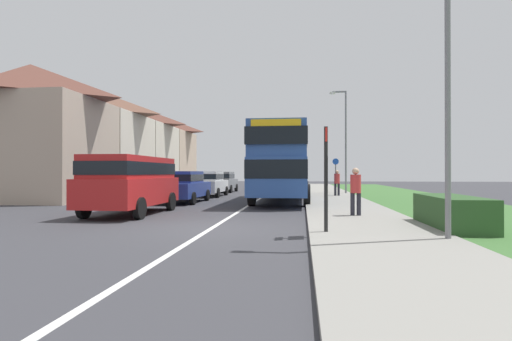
# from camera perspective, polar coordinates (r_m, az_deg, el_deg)

# --- Properties ---
(ground_plane) EXTENTS (120.00, 120.00, 0.00)m
(ground_plane) POSITION_cam_1_polar(r_m,az_deg,el_deg) (11.06, -6.31, -8.16)
(ground_plane) COLOR #38383D
(lane_marking_centre) EXTENTS (0.14, 60.00, 0.01)m
(lane_marking_centre) POSITION_cam_1_polar(r_m,az_deg,el_deg) (18.90, -0.89, -4.88)
(lane_marking_centre) COLOR silver
(lane_marking_centre) RESTS_ON ground_plane
(pavement_near_side) EXTENTS (3.20, 68.00, 0.12)m
(pavement_near_side) POSITION_cam_1_polar(r_m,az_deg,el_deg) (16.84, 12.58, -5.24)
(pavement_near_side) COLOR gray
(pavement_near_side) RESTS_ON ground_plane
(grass_verge_seaward) EXTENTS (6.00, 68.00, 0.08)m
(grass_verge_seaward) POSITION_cam_1_polar(r_m,az_deg,el_deg) (17.82, 26.52, -5.01)
(grass_verge_seaward) COLOR #3D6B33
(grass_verge_seaward) RESTS_ON ground_plane
(roadside_hedge) EXTENTS (1.10, 3.11, 0.90)m
(roadside_hedge) POSITION_cam_1_polar(r_m,az_deg,el_deg) (11.65, 26.01, -5.50)
(roadside_hedge) COLOR #2D5128
(roadside_hedge) RESTS_ON ground_plane
(double_decker_bus) EXTENTS (2.80, 10.27, 3.70)m
(double_decker_bus) POSITION_cam_1_polar(r_m,az_deg,el_deg) (21.02, 3.73, 1.41)
(double_decker_bus) COLOR #284C93
(double_decker_bus) RESTS_ON ground_plane
(parked_van_red) EXTENTS (2.11, 5.00, 2.09)m
(parked_van_red) POSITION_cam_1_polar(r_m,az_deg,el_deg) (15.29, -17.24, -1.28)
(parked_van_red) COLOR #B21E1E
(parked_van_red) RESTS_ON ground_plane
(parked_car_blue) EXTENTS (1.98, 4.55, 1.58)m
(parked_car_blue) POSITION_cam_1_polar(r_m,az_deg,el_deg) (20.59, -10.37, -2.07)
(parked_car_blue) COLOR navy
(parked_car_blue) RESTS_ON ground_plane
(parked_car_white) EXTENTS (2.01, 4.39, 1.59)m
(parked_car_white) POSITION_cam_1_polar(r_m,az_deg,el_deg) (25.71, -6.87, -1.72)
(parked_car_white) COLOR silver
(parked_car_white) RESTS_ON ground_plane
(parked_car_grey) EXTENTS (1.99, 4.19, 1.58)m
(parked_car_grey) POSITION_cam_1_polar(r_m,az_deg,el_deg) (31.28, -4.86, -1.48)
(parked_car_grey) COLOR slate
(parked_car_grey) RESTS_ON ground_plane
(pedestrian_at_stop) EXTENTS (0.34, 0.34, 1.67)m
(pedestrian_at_stop) POSITION_cam_1_polar(r_m,az_deg,el_deg) (13.47, 13.96, -2.58)
(pedestrian_at_stop) COLOR #23232D
(pedestrian_at_stop) RESTS_ON ground_plane
(pedestrian_walking_away) EXTENTS (0.34, 0.34, 1.67)m
(pedestrian_walking_away) POSITION_cam_1_polar(r_m,az_deg,el_deg) (24.92, 11.42, -1.54)
(pedestrian_walking_away) COLOR #23232D
(pedestrian_walking_away) RESTS_ON ground_plane
(bus_stop_sign) EXTENTS (0.09, 0.52, 2.60)m
(bus_stop_sign) POSITION_cam_1_polar(r_m,az_deg,el_deg) (9.62, 9.90, -0.13)
(bus_stop_sign) COLOR black
(bus_stop_sign) RESTS_ON ground_plane
(cycle_route_sign) EXTENTS (0.44, 0.08, 2.52)m
(cycle_route_sign) POSITION_cam_1_polar(r_m,az_deg,el_deg) (28.93, 11.24, -0.47)
(cycle_route_sign) COLOR slate
(cycle_route_sign) RESTS_ON ground_plane
(street_lamp_near) EXTENTS (1.14, 0.20, 7.42)m
(street_lamp_near) POSITION_cam_1_polar(r_m,az_deg,el_deg) (9.78, 24.95, 16.03)
(street_lamp_near) COLOR slate
(street_lamp_near) RESTS_ON ground_plane
(street_lamp_mid) EXTENTS (1.14, 0.20, 7.09)m
(street_lamp_mid) POSITION_cam_1_polar(r_m,az_deg,el_deg) (28.10, 12.41, 4.96)
(street_lamp_mid) COLOR slate
(street_lamp_mid) RESTS_ON ground_plane
(house_terrace_far_side) EXTENTS (7.35, 23.46, 7.36)m
(house_terrace_far_side) POSITION_cam_1_polar(r_m,az_deg,el_deg) (32.42, -20.17, 3.54)
(house_terrace_far_side) COLOR tan
(house_terrace_far_side) RESTS_ON ground_plane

